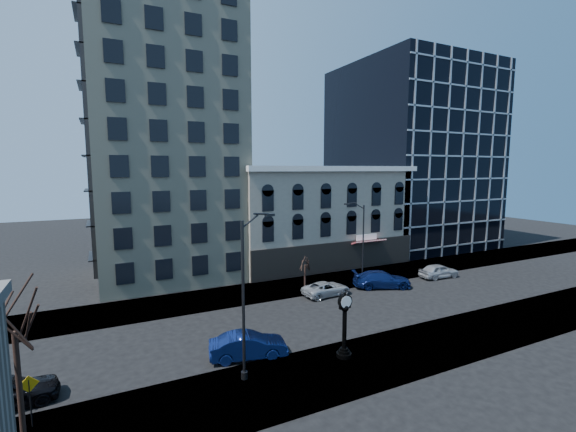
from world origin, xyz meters
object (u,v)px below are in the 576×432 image
street_lamp_near (253,252)px  car_near_a (4,393)px  car_near_b (248,346)px  warning_sign (29,392)px  street_clock (344,328)px

street_lamp_near → car_near_a: 14.46m
car_near_b → street_lamp_near: bearing=-179.0°
warning_sign → car_near_b: bearing=-0.6°
street_lamp_near → car_near_b: 7.07m
street_clock → car_near_b: street_clock is taller
warning_sign → street_clock: bearing=-13.1°
street_lamp_near → warning_sign: size_ratio=3.85×
street_clock → car_near_a: street_clock is taller
street_clock → warning_sign: size_ratio=1.71×
street_clock → street_lamp_near: 8.08m
street_clock → car_near_b: (-5.52, 2.80, -1.25)m
car_near_a → street_clock: bearing=-106.9°
street_lamp_near → car_near_a: bearing=153.8°
street_clock → warning_sign: street_clock is taller
street_lamp_near → warning_sign: bearing=164.7°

